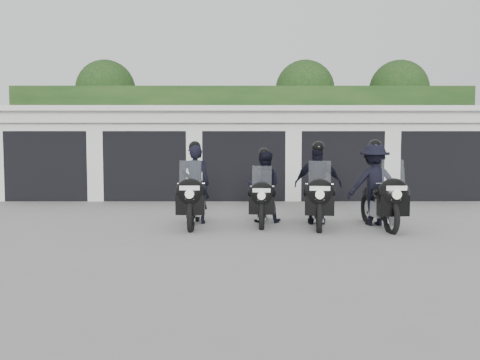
{
  "coord_description": "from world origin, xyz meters",
  "views": [
    {
      "loc": [
        -0.16,
        -10.43,
        1.78
      ],
      "look_at": [
        -0.13,
        -0.0,
        1.05
      ],
      "focal_mm": 38.0,
      "sensor_mm": 36.0,
      "label": 1
    }
  ],
  "objects_px": {
    "police_bike_a": "(194,191)",
    "police_bike_b": "(263,191)",
    "police_bike_c": "(318,189)",
    "police_bike_d": "(377,188)"
  },
  "relations": [
    {
      "from": "police_bike_a",
      "to": "police_bike_d",
      "type": "distance_m",
      "value": 4.0
    },
    {
      "from": "police_bike_a",
      "to": "police_bike_b",
      "type": "bearing_deg",
      "value": 11.46
    },
    {
      "from": "police_bike_b",
      "to": "police_bike_a",
      "type": "bearing_deg",
      "value": -163.39
    },
    {
      "from": "police_bike_a",
      "to": "police_bike_c",
      "type": "height_order",
      "value": "police_bike_a"
    },
    {
      "from": "police_bike_c",
      "to": "police_bike_d",
      "type": "bearing_deg",
      "value": 1.31
    },
    {
      "from": "police_bike_c",
      "to": "police_bike_d",
      "type": "relative_size",
      "value": 0.98
    },
    {
      "from": "police_bike_b",
      "to": "police_bike_d",
      "type": "height_order",
      "value": "police_bike_d"
    },
    {
      "from": "police_bike_b",
      "to": "police_bike_c",
      "type": "xyz_separation_m",
      "value": [
        1.19,
        -0.29,
        0.07
      ]
    },
    {
      "from": "police_bike_a",
      "to": "police_bike_d",
      "type": "relative_size",
      "value": 0.98
    },
    {
      "from": "police_bike_b",
      "to": "police_bike_c",
      "type": "relative_size",
      "value": 0.92
    }
  ]
}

